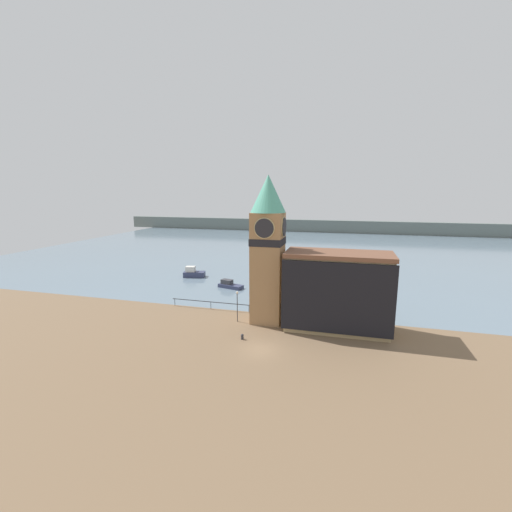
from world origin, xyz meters
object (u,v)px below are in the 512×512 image
mooring_bollard_near (242,336)px  pier_building (337,291)px  lamp_post (237,301)px  boat_near (230,285)px  boat_far (193,273)px  clock_tower (268,246)px

mooring_bollard_near → pier_building: bearing=29.7°
mooring_bollard_near → lamp_post: lamp_post is taller
mooring_bollard_near → lamp_post: bearing=113.7°
lamp_post → pier_building: bearing=3.5°
boat_near → lamp_post: lamp_post is taller
boat_far → lamp_post: 25.86m
clock_tower → lamp_post: bearing=-161.9°
clock_tower → boat_near: 19.35m
boat_far → lamp_post: size_ratio=1.08×
boat_near → lamp_post: bearing=-51.5°
pier_building → boat_far: 34.69m
clock_tower → lamp_post: (-3.75, -1.23, -7.13)m
pier_building → boat_near: (-18.78, 14.05, -4.33)m
boat_far → clock_tower: bearing=-56.4°
pier_building → lamp_post: pier_building is taller
mooring_bollard_near → boat_far: bearing=125.3°
boat_near → clock_tower: bearing=-38.0°
clock_tower → mooring_bollard_near: 11.61m
boat_far → mooring_bollard_near: size_ratio=6.72×
pier_building → boat_far: pier_building is taller
mooring_bollard_near → lamp_post: size_ratio=0.16×
pier_building → mooring_bollard_near: size_ratio=19.36×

